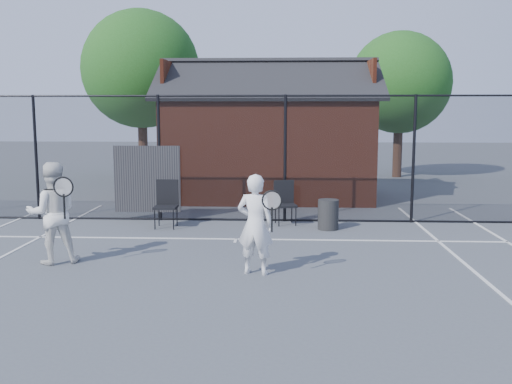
{
  "coord_description": "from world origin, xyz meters",
  "views": [
    {
      "loc": [
        0.96,
        -8.44,
        2.62
      ],
      "look_at": [
        0.45,
        2.21,
        1.1
      ],
      "focal_mm": 40.0,
      "sensor_mm": 36.0,
      "label": 1
    }
  ],
  "objects_px": {
    "clubhouse": "(268,144)",
    "chair_left": "(166,205)",
    "chair_right": "(286,203)",
    "waste_bin": "(328,215)",
    "player_front": "(255,224)",
    "player_back": "(53,213)"
  },
  "relations": [
    {
      "from": "player_back",
      "to": "chair_right",
      "type": "distance_m",
      "value": 5.39
    },
    {
      "from": "player_back",
      "to": "chair_right",
      "type": "bearing_deg",
      "value": 41.61
    },
    {
      "from": "player_front",
      "to": "clubhouse",
      "type": "bearing_deg",
      "value": 90.14
    },
    {
      "from": "player_back",
      "to": "waste_bin",
      "type": "bearing_deg",
      "value": 31.72
    },
    {
      "from": "chair_left",
      "to": "player_front",
      "type": "bearing_deg",
      "value": -58.27
    },
    {
      "from": "clubhouse",
      "to": "chair_left",
      "type": "xyz_separation_m",
      "value": [
        -2.18,
        -4.9,
        -1.08
      ]
    },
    {
      "from": "player_back",
      "to": "clubhouse",
      "type": "bearing_deg",
      "value": 66.27
    },
    {
      "from": "player_back",
      "to": "chair_left",
      "type": "relative_size",
      "value": 1.68
    },
    {
      "from": "chair_left",
      "to": "waste_bin",
      "type": "bearing_deg",
      "value": 0.14
    },
    {
      "from": "player_back",
      "to": "waste_bin",
      "type": "xyz_separation_m",
      "value": [
        4.97,
        3.07,
        -0.55
      ]
    },
    {
      "from": "chair_left",
      "to": "waste_bin",
      "type": "relative_size",
      "value": 1.57
    },
    {
      "from": "clubhouse",
      "to": "chair_left",
      "type": "bearing_deg",
      "value": -113.99
    },
    {
      "from": "player_front",
      "to": "waste_bin",
      "type": "xyz_separation_m",
      "value": [
        1.45,
        3.58,
        -0.48
      ]
    },
    {
      "from": "clubhouse",
      "to": "waste_bin",
      "type": "xyz_separation_m",
      "value": [
        1.47,
        -4.9,
        -1.27
      ]
    },
    {
      "from": "clubhouse",
      "to": "player_back",
      "type": "height_order",
      "value": "clubhouse"
    },
    {
      "from": "clubhouse",
      "to": "waste_bin",
      "type": "relative_size",
      "value": 9.71
    },
    {
      "from": "chair_right",
      "to": "waste_bin",
      "type": "xyz_separation_m",
      "value": [
        0.95,
        -0.5,
        -0.16
      ]
    },
    {
      "from": "clubhouse",
      "to": "player_back",
      "type": "distance_m",
      "value": 8.74
    },
    {
      "from": "clubhouse",
      "to": "player_front",
      "type": "height_order",
      "value": "clubhouse"
    },
    {
      "from": "clubhouse",
      "to": "waste_bin",
      "type": "height_order",
      "value": "clubhouse"
    },
    {
      "from": "chair_right",
      "to": "clubhouse",
      "type": "bearing_deg",
      "value": 84.05
    },
    {
      "from": "chair_left",
      "to": "chair_right",
      "type": "relative_size",
      "value": 1.06
    }
  ]
}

